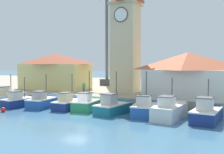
{
  "coord_description": "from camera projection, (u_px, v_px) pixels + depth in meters",
  "views": [
    {
      "loc": [
        14.04,
        -22.33,
        5.14
      ],
      "look_at": [
        0.33,
        8.04,
        3.5
      ],
      "focal_mm": 42.0,
      "sensor_mm": 36.0,
      "label": 1
    }
  ],
  "objects": [
    {
      "name": "ground_plane",
      "position": [
        76.0,
        115.0,
        26.35
      ],
      "size": [
        300.0,
        300.0,
        0.0
      ],
      "primitive_type": "plane",
      "color": "teal"
    },
    {
      "name": "quay_wharf",
      "position": [
        149.0,
        88.0,
        50.03
      ],
      "size": [
        120.0,
        40.0,
        1.17
      ],
      "primitive_type": "cube",
      "color": "#9E937F",
      "rests_on": "ground"
    },
    {
      "name": "fishing_boat_far_left",
      "position": [
        7.0,
        98.0,
        33.7
      ],
      "size": [
        2.01,
        4.83,
        3.83
      ],
      "color": "silver",
      "rests_on": "ground"
    },
    {
      "name": "fishing_boat_left_outer",
      "position": [
        21.0,
        101.0,
        31.72
      ],
      "size": [
        2.49,
        4.77,
        3.57
      ],
      "color": "navy",
      "rests_on": "ground"
    },
    {
      "name": "fishing_boat_left_inner",
      "position": [
        43.0,
        101.0,
        31.04
      ],
      "size": [
        2.34,
        4.7,
        3.9
      ],
      "color": "#2356A8",
      "rests_on": "ground"
    },
    {
      "name": "fishing_boat_mid_left",
      "position": [
        69.0,
        103.0,
        29.98
      ],
      "size": [
        2.06,
        4.79,
        4.02
      ],
      "color": "navy",
      "rests_on": "ground"
    },
    {
      "name": "fishing_boat_center",
      "position": [
        87.0,
        104.0,
        29.05
      ],
      "size": [
        2.43,
        4.32,
        4.42
      ],
      "color": "#237A4C",
      "rests_on": "ground"
    },
    {
      "name": "fishing_boat_mid_right",
      "position": [
        113.0,
        107.0,
        27.08
      ],
      "size": [
        2.76,
        4.82,
        4.38
      ],
      "color": "#196B7F",
      "rests_on": "ground"
    },
    {
      "name": "fishing_boat_right_inner",
      "position": [
        145.0,
        108.0,
        25.86
      ],
      "size": [
        2.63,
        4.53,
        4.44
      ],
      "color": "#2356A8",
      "rests_on": "ground"
    },
    {
      "name": "fishing_boat_right_outer",
      "position": [
        169.0,
        110.0,
        24.56
      ],
      "size": [
        2.71,
        5.22,
        3.82
      ],
      "color": "silver",
      "rests_on": "ground"
    },
    {
      "name": "fishing_boat_far_right",
      "position": [
        207.0,
        113.0,
        23.2
      ],
      "size": [
        2.61,
        5.0,
        3.79
      ],
      "color": "navy",
      "rests_on": "ground"
    },
    {
      "name": "clock_tower",
      "position": [
        126.0,
        35.0,
        36.48
      ],
      "size": [
        3.9,
        3.9,
        16.96
      ],
      "color": "beige",
      "rests_on": "quay_wharf"
    },
    {
      "name": "warehouse_left",
      "position": [
        55.0,
        71.0,
        41.72
      ],
      "size": [
        11.07,
        5.66,
        5.68
      ],
      "color": "#E5D17A",
      "rests_on": "quay_wharf"
    },
    {
      "name": "warehouse_right",
      "position": [
        188.0,
        74.0,
        31.06
      ],
      "size": [
        9.77,
        7.21,
        5.37
      ],
      "color": "silver",
      "rests_on": "quay_wharf"
    },
    {
      "name": "port_crane_near",
      "position": [
        108.0,
        44.0,
        48.6
      ],
      "size": [
        6.2,
        9.17,
        18.95
      ],
      "color": "#353539",
      "rests_on": "quay_wharf"
    },
    {
      "name": "mooring_buoy",
      "position": [
        3.0,
        110.0,
        28.03
      ],
      "size": [
        0.52,
        0.52,
        0.52
      ],
      "primitive_type": "sphere",
      "color": "red",
      "rests_on": "ground"
    },
    {
      "name": "dock_worker_near_tower",
      "position": [
        84.0,
        88.0,
        34.58
      ],
      "size": [
        0.34,
        0.22,
        1.62
      ],
      "color": "#33333D",
      "rests_on": "quay_wharf"
    }
  ]
}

